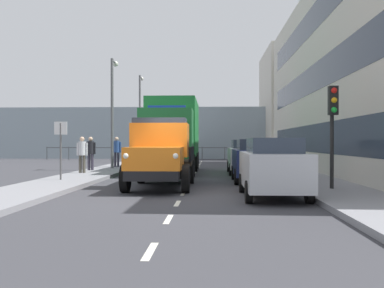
# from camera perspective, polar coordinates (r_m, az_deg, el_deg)

# --- Properties ---
(ground_plane) EXTENTS (80.00, 80.00, 0.00)m
(ground_plane) POSITION_cam_1_polar(r_m,az_deg,el_deg) (21.16, 0.13, -4.12)
(ground_plane) COLOR #38383D
(sidewalk_left) EXTENTS (2.36, 38.63, 0.15)m
(sidewalk_left) POSITION_cam_1_polar(r_m,az_deg,el_deg) (21.48, 13.00, -3.86)
(sidewalk_left) COLOR gray
(sidewalk_left) RESTS_ON ground_plane
(sidewalk_right) EXTENTS (2.36, 38.63, 0.15)m
(sidewalk_right) POSITION_cam_1_polar(r_m,az_deg,el_deg) (21.88, -12.50, -3.78)
(sidewalk_right) COLOR gray
(sidewalk_right) RESTS_ON ground_plane
(road_centreline_markings) EXTENTS (0.12, 34.36, 0.01)m
(road_centreline_markings) POSITION_cam_1_polar(r_m,az_deg,el_deg) (20.35, 0.03, -4.28)
(road_centreline_markings) COLOR silver
(road_centreline_markings) RESTS_ON ground_plane
(building_far_block) EXTENTS (7.99, 10.06, 10.30)m
(building_far_block) POSITION_cam_1_polar(r_m,az_deg,el_deg) (44.84, 14.29, 4.76)
(building_far_block) COLOR beige
(building_far_block) RESTS_ON ground_plane
(sea_horizon) EXTENTS (80.00, 0.80, 5.00)m
(sea_horizon) POSITION_cam_1_polar(r_m,az_deg,el_deg) (43.41, 1.41, 1.41)
(sea_horizon) COLOR #84939E
(sea_horizon) RESTS_ON ground_plane
(seawall_railing) EXTENTS (28.08, 0.08, 1.20)m
(seawall_railing) POSITION_cam_1_polar(r_m,az_deg,el_deg) (39.80, 1.30, -0.76)
(seawall_railing) COLOR #4C5156
(seawall_railing) RESTS_ON ground_plane
(truck_vintage_orange) EXTENTS (2.17, 5.64, 2.43)m
(truck_vintage_orange) POSITION_cam_1_polar(r_m,az_deg,el_deg) (15.59, -4.06, -1.33)
(truck_vintage_orange) COLOR black
(truck_vintage_orange) RESTS_ON ground_plane
(lorry_cargo_green) EXTENTS (2.58, 8.20, 3.87)m
(lorry_cargo_green) POSITION_cam_1_polar(r_m,az_deg,el_deg) (23.66, -2.50, 1.37)
(lorry_cargo_green) COLOR #1E7033
(lorry_cargo_green) RESTS_ON ground_plane
(car_silver_kerbside_near) EXTENTS (1.75, 4.16, 1.72)m
(car_silver_kerbside_near) POSITION_cam_1_polar(r_m,az_deg,el_deg) (13.19, 10.17, -2.85)
(car_silver_kerbside_near) COLOR #B7BABF
(car_silver_kerbside_near) RESTS_ON ground_plane
(car_navy_kerbside_1) EXTENTS (1.82, 3.82, 1.72)m
(car_navy_kerbside_1) POSITION_cam_1_polar(r_m,az_deg,el_deg) (18.28, 8.06, -2.00)
(car_navy_kerbside_1) COLOR navy
(car_navy_kerbside_1) RESTS_ON ground_plane
(car_white_kerbside_2) EXTENTS (1.88, 4.44, 1.72)m
(car_white_kerbside_2) POSITION_cam_1_polar(r_m,az_deg,el_deg) (22.90, 6.96, -1.54)
(car_white_kerbside_2) COLOR white
(car_white_kerbside_2) RESTS_ON ground_plane
(car_teal_oppositeside_0) EXTENTS (1.97, 4.00, 1.72)m
(car_teal_oppositeside_0) POSITION_cam_1_polar(r_m,az_deg,el_deg) (26.86, -5.01, -1.28)
(car_teal_oppositeside_0) COLOR #1E6670
(car_teal_oppositeside_0) RESTS_ON ground_plane
(pedestrian_couple_a) EXTENTS (0.53, 0.34, 1.72)m
(pedestrian_couple_a) POSITION_cam_1_polar(r_m,az_deg,el_deg) (21.92, -13.77, -0.93)
(pedestrian_couple_a) COLOR #4C473D
(pedestrian_couple_a) RESTS_ON sidewalk_right
(pedestrian_by_lamp) EXTENTS (0.53, 0.34, 1.73)m
(pedestrian_by_lamp) POSITION_cam_1_polar(r_m,az_deg,el_deg) (23.93, -12.74, -0.81)
(pedestrian_by_lamp) COLOR #383342
(pedestrian_by_lamp) RESTS_ON sidewalk_right
(pedestrian_near_railing) EXTENTS (0.53, 0.34, 1.76)m
(pedestrian_near_railing) POSITION_cam_1_polar(r_m,az_deg,el_deg) (26.70, -9.54, -0.66)
(pedestrian_near_railing) COLOR #383342
(pedestrian_near_railing) RESTS_ON sidewalk_right
(traffic_light_near) EXTENTS (0.28, 0.41, 3.20)m
(traffic_light_near) POSITION_cam_1_polar(r_m,az_deg,el_deg) (14.68, 17.42, 3.61)
(traffic_light_near) COLOR black
(traffic_light_near) RESTS_ON sidewalk_left
(lamp_post_promenade) EXTENTS (0.32, 1.14, 6.16)m
(lamp_post_promenade) POSITION_cam_1_polar(r_m,az_deg,el_deg) (25.81, -10.02, 5.20)
(lamp_post_promenade) COLOR #59595B
(lamp_post_promenade) RESTS_ON sidewalk_right
(lamp_post_far) EXTENTS (0.32, 1.14, 6.75)m
(lamp_post_far) POSITION_cam_1_polar(r_m,az_deg,el_deg) (35.88, -6.59, 4.30)
(lamp_post_far) COLOR #59595B
(lamp_post_far) RESTS_ON sidewalk_right
(street_sign) EXTENTS (0.50, 0.07, 2.25)m
(street_sign) POSITION_cam_1_polar(r_m,az_deg,el_deg) (18.14, -16.32, 0.47)
(street_sign) COLOR #4C4C4C
(street_sign) RESTS_ON sidewalk_right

